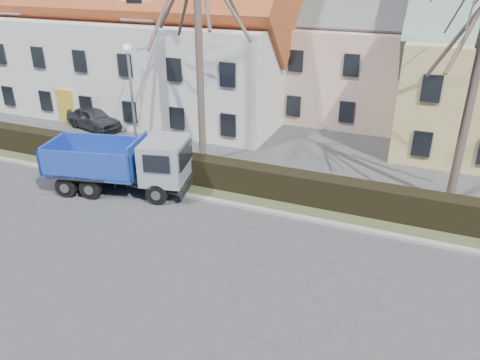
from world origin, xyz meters
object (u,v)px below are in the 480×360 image
at_px(dump_truck, 114,163).
at_px(cart_frame, 116,182).
at_px(streetlight, 133,106).
at_px(parked_car_a, 94,118).

xyz_separation_m(dump_truck, cart_frame, (-0.13, 0.16, -1.02)).
bearing_deg(streetlight, cart_frame, -75.83).
xyz_separation_m(cart_frame, parked_car_a, (-6.40, 6.55, 0.37)).
bearing_deg(dump_truck, cart_frame, 116.58).
height_order(dump_truck, parked_car_a, dump_truck).
distance_m(dump_truck, cart_frame, 1.04).
relative_size(dump_truck, streetlight, 1.09).
bearing_deg(parked_car_a, dump_truck, -119.88).
bearing_deg(dump_truck, parked_car_a, 121.47).
xyz_separation_m(dump_truck, parked_car_a, (-6.53, 6.71, -0.65)).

